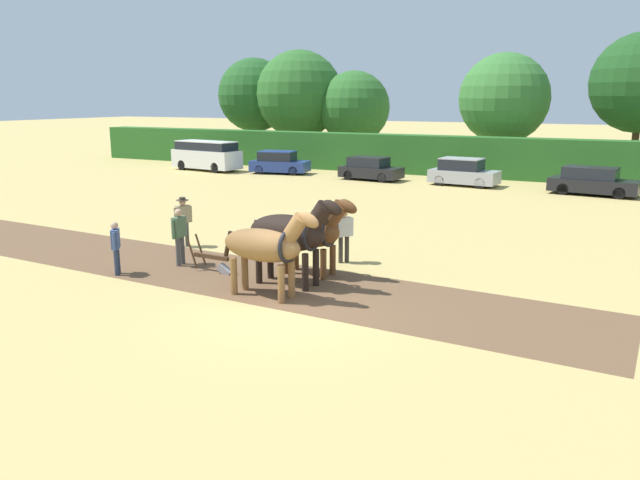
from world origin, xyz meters
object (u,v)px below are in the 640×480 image
Objects in this scene: plow at (215,262)px; farmer_onlooker_left at (116,245)px; parked_car_center_right at (593,182)px; parked_car_center at (463,173)px; farmer_onlooker_right at (183,218)px; parked_car_left at (279,163)px; farmer_beside_team at (344,231)px; parked_car_center_left at (370,169)px; tree_center_left at (354,107)px; parked_van at (206,155)px; tree_left at (299,94)px; draft_horse_trail_left at (313,230)px; tree_far_left at (254,95)px; farmer_at_plow at (179,232)px; tree_center at (504,98)px; draft_horse_lead_right at (290,233)px; draft_horse_lead_left at (266,246)px.

farmer_onlooker_left is at bearing -145.20° from plow.
parked_car_center_right is at bearing 70.03° from plow.
farmer_onlooker_right is at bearing -99.01° from parked_car_center.
farmer_beside_team is at bearing -65.20° from parked_car_left.
parked_car_left reaches higher than parked_car_center_left.
tree_center_left is at bearing 142.08° from parked_car_center.
parked_car_center_left is at bearing 9.23° from parked_van.
parked_car_left is (-0.83, -10.53, -3.54)m from tree_center_left.
farmer_onlooker_right is at bearing -68.41° from tree_left.
tree_center_left is 2.71× the size of draft_horse_trail_left.
tree_far_left is 37.82m from plow.
tree_far_left reaches higher than farmer_at_plow.
tree_center_left is 0.89× the size of tree_center.
parked_car_center_right is at bearing 7.32° from parked_van.
tree_center reaches higher than farmer_onlooker_right.
draft_horse_lead_right is 4.08m from farmer_at_plow.
tree_center_left is at bearing 127.79° from farmer_onlooker_right.
farmer_at_plow is at bearing -77.67° from parked_car_center_left.
draft_horse_trail_left is 4.21m from farmer_at_plow.
draft_horse_lead_right is at bearing -99.54° from parked_car_center_right.
farmer_beside_team is 0.37× the size of parked_car_center_right.
farmer_beside_team is 1.10× the size of farmer_onlooker_left.
draft_horse_lead_right is (17.30, -32.03, -3.83)m from tree_left.
farmer_beside_team is (12.89, -29.78, -3.26)m from tree_center_left.
farmer_at_plow is 0.38× the size of parked_car_center_right.
farmer_at_plow is at bearing -47.41° from parked_van.
draft_horse_lead_left reaches higher than parked_car_center_left.
farmer_at_plow is 1.02× the size of farmer_beside_team.
farmer_at_plow is at bearing 178.52° from draft_horse_lead_right.
farmer_onlooker_left is at bearing -80.51° from parked_car_center_left.
parked_car_left is (-13.39, 23.29, -0.63)m from draft_horse_lead_left.
farmer_onlooker_left is at bearing -150.58° from draft_horse_trail_left.
plow is 0.38× the size of parked_car_center_left.
draft_horse_lead_left is 0.64× the size of parked_car_center_right.
draft_horse_trail_left is 1.69× the size of farmer_onlooker_left.
tree_center reaches higher than farmer_at_plow.
tree_center reaches higher than draft_horse_lead_left.
farmer_onlooker_right reaches higher than parked_car_center_right.
draft_horse_lead_left is at bearing -42.71° from parked_van.
draft_horse_lead_left is 1.68× the size of farmer_at_plow.
draft_horse_lead_left is at bearing -24.17° from plow.
farmer_at_plow is 1.92m from farmer_onlooker_left.
draft_horse_lead_right is 5.22m from farmer_onlooker_left.
tree_far_left is at bearing 175.35° from tree_center.
tree_left is 34.67m from farmer_at_plow.
parked_van is 5.58m from parked_car_left.
tree_center_left is 11.14m from parked_car_left.
draft_horse_trail_left is at bearing -61.35° from farmer_beside_team.
tree_far_left reaches higher than parked_car_left.
tree_center_left reaches higher than parked_car_center.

